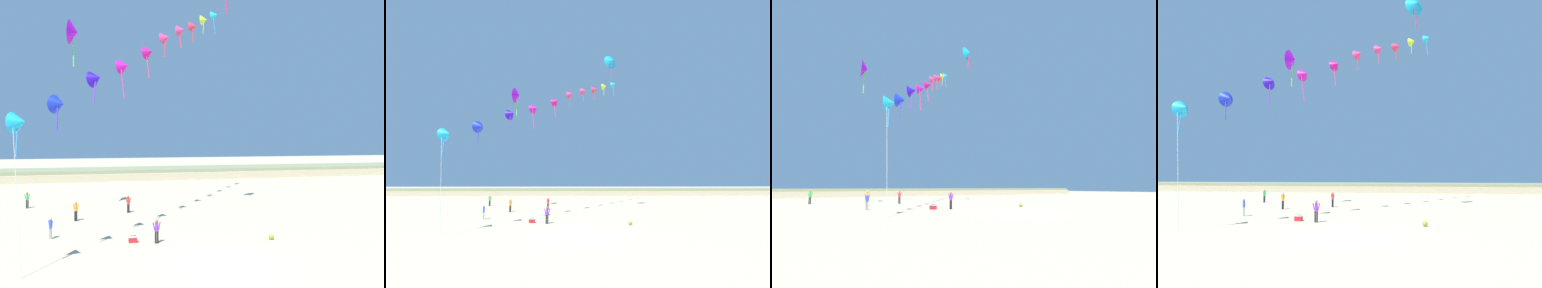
# 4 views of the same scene
# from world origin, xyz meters

# --- Properties ---
(ground_plane) EXTENTS (240.00, 240.00, 0.00)m
(ground_plane) POSITION_xyz_m (0.00, 0.00, 0.00)
(ground_plane) COLOR beige
(dune_ridge) EXTENTS (120.00, 10.60, 1.73)m
(dune_ridge) POSITION_xyz_m (0.00, 49.25, 0.86)
(dune_ridge) COLOR #BFAE8B
(dune_ridge) RESTS_ON ground
(person_near_left) EXTENTS (0.55, 0.36, 1.68)m
(person_near_left) POSITION_xyz_m (-8.55, 13.93, 0.97)
(person_near_left) COLOR black
(person_near_left) RESTS_ON ground
(person_near_right) EXTENTS (0.50, 0.41, 1.62)m
(person_near_right) POSITION_xyz_m (-3.94, 16.76, 0.94)
(person_near_right) COLOR black
(person_near_right) RESTS_ON ground
(person_mid_center) EXTENTS (0.57, 0.22, 1.63)m
(person_mid_center) POSITION_xyz_m (-13.57, 21.44, 0.94)
(person_mid_center) COLOR black
(person_mid_center) RESTS_ON ground
(person_far_left) EXTENTS (0.38, 0.45, 1.49)m
(person_far_left) POSITION_xyz_m (-9.95, 8.01, 0.86)
(person_far_left) COLOR gray
(person_far_left) RESTS_ON ground
(person_far_right) EXTENTS (0.57, 0.22, 1.62)m
(person_far_right) POSITION_xyz_m (-2.94, 5.18, 0.93)
(person_far_right) COLOR black
(person_far_right) RESTS_ON ground
(kite_banner_string) EXTENTS (19.13, 27.34, 22.57)m
(kite_banner_string) POSITION_xyz_m (-1.81, 12.91, 14.83)
(kite_banner_string) COLOR #17AAEB
(large_kite_low_lead) EXTENTS (1.22, 2.37, 4.29)m
(large_kite_low_lead) POSITION_xyz_m (-8.84, 17.13, 16.69)
(large_kite_low_lead) COLOR #A30EE5
(beach_cooler) EXTENTS (0.58, 0.41, 0.46)m
(beach_cooler) POSITION_xyz_m (-4.47, 5.78, 0.21)
(beach_cooler) COLOR red
(beach_cooler) RESTS_ON ground
(beach_ball) EXTENTS (0.36, 0.36, 0.36)m
(beach_ball) POSITION_xyz_m (4.92, 4.33, 0.18)
(beach_ball) COLOR orange
(beach_ball) RESTS_ON ground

